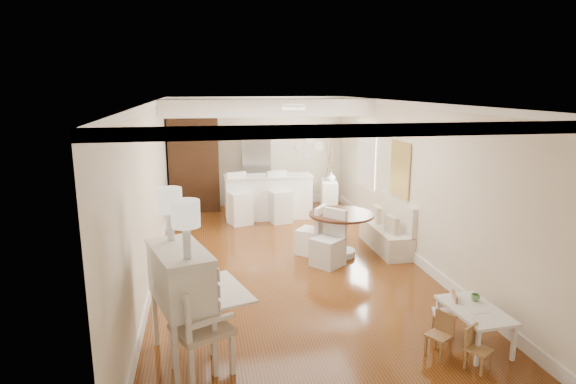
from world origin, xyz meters
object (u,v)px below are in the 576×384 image
object	(u,v)px
secretary_bureau	(182,305)
bar_stool_left	(240,199)
kids_chair_a	(439,335)
sideboard	(329,196)
slip_chair_near	(328,238)
slip_chair_far	(311,229)
kids_table	(474,326)
dining_table	(341,234)
kids_chair_b	(444,312)
bar_stool_right	(280,197)
kids_chair_c	(479,349)
pantry_cabinet	(194,165)
gustavian_armchair	(202,327)
breakfast_counter	(268,197)
fridge	(270,173)

from	to	relation	value
secretary_bureau	bar_stool_left	world-z (taller)	secretary_bureau
kids_chair_a	sideboard	size ratio (longest dim) A/B	0.62
slip_chair_near	slip_chair_far	distance (m)	0.66
kids_table	dining_table	distance (m)	3.38
dining_table	kids_chair_b	bearing A→B (deg)	-81.10
secretary_bureau	bar_stool_right	distance (m)	5.79
kids_chair_c	pantry_cabinet	xyz separation A→B (m)	(-3.09, 7.68, 0.90)
gustavian_armchair	kids_chair_c	bearing A→B (deg)	-124.71
breakfast_counter	bar_stool_left	distance (m)	0.80
slip_chair_near	breakfast_counter	world-z (taller)	breakfast_counter
slip_chair_far	bar_stool_right	bearing A→B (deg)	-136.93
kids_chair_a	slip_chair_near	size ratio (longest dim) A/B	0.53
kids_chair_c	slip_chair_far	bearing A→B (deg)	72.77
slip_chair_far	breakfast_counter	bearing A→B (deg)	-133.12
fridge	pantry_cabinet	bearing A→B (deg)	179.10
fridge	bar_stool_left	bearing A→B (deg)	-122.08
bar_stool_left	pantry_cabinet	xyz separation A→B (m)	(-1.00, 1.47, 0.57)
kids_chair_b	slip_chair_near	size ratio (longest dim) A/B	0.56
kids_table	sideboard	size ratio (longest dim) A/B	1.12
slip_chair_near	slip_chair_far	size ratio (longest dim) A/B	1.05
slip_chair_near	sideboard	world-z (taller)	slip_chair_near
slip_chair_far	sideboard	world-z (taller)	slip_chair_far
kids_table	breakfast_counter	distance (m)	6.32
kids_table	fridge	bearing A→B (deg)	101.29
breakfast_counter	kids_chair_a	bearing A→B (deg)	-80.06
kids_chair_c	dining_table	world-z (taller)	dining_table
bar_stool_right	fridge	bearing A→B (deg)	77.33
kids_chair_b	slip_chair_far	distance (m)	3.33
dining_table	fridge	bearing A→B (deg)	100.98
kids_chair_c	kids_chair_b	bearing A→B (deg)	57.79
pantry_cabinet	bar_stool_left	bearing A→B (deg)	-55.74
kids_table	fridge	world-z (taller)	fridge
breakfast_counter	pantry_cabinet	bearing A→B (deg)	147.57
kids_chair_a	pantry_cabinet	bearing A→B (deg)	170.45
secretary_bureau	gustavian_armchair	size ratio (longest dim) A/B	1.27
gustavian_armchair	bar_stool_left	size ratio (longest dim) A/B	0.91
secretary_bureau	fridge	distance (m)	7.15
pantry_cabinet	gustavian_armchair	bearing A→B (deg)	-89.12
dining_table	kids_chair_a	bearing A→B (deg)	-87.51
bar_stool_right	sideboard	world-z (taller)	bar_stool_right
pantry_cabinet	bar_stool_right	bearing A→B (deg)	-37.50
kids_table	pantry_cabinet	xyz separation A→B (m)	(-3.33, 7.18, 0.92)
slip_chair_near	pantry_cabinet	distance (m)	4.93
kids_chair_c	fridge	size ratio (longest dim) A/B	0.27
kids_chair_c	bar_stool_right	size ratio (longest dim) A/B	0.42
breakfast_counter	bar_stool_right	bearing A→B (deg)	-61.15
dining_table	bar_stool_right	world-z (taller)	bar_stool_right
kids_chair_a	kids_chair_c	size ratio (longest dim) A/B	1.05
kids_table	kids_chair_a	size ratio (longest dim) A/B	1.80
secretary_bureau	pantry_cabinet	size ratio (longest dim) A/B	0.58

